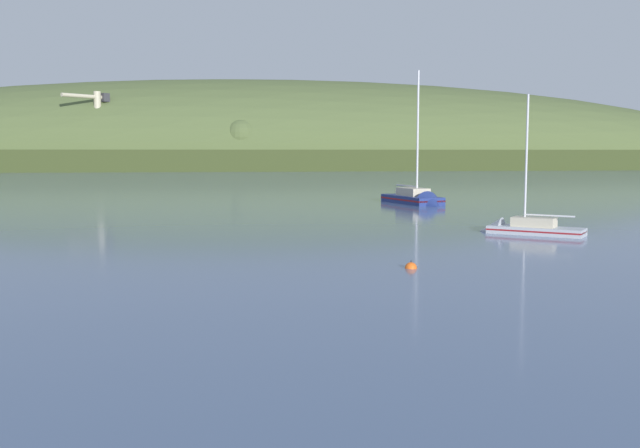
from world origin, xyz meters
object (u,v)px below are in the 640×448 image
(dockside_crane, at_px, (97,132))
(sailboat_near_mooring, at_px, (523,231))
(sailboat_far_left, at_px, (417,202))
(mooring_buoy_midchannel, at_px, (411,268))

(dockside_crane, bearing_deg, sailboat_near_mooring, 64.03)
(dockside_crane, height_order, sailboat_near_mooring, dockside_crane)
(dockside_crane, xyz_separation_m, sailboat_near_mooring, (62.56, -156.02, -10.17))
(sailboat_near_mooring, bearing_deg, sailboat_far_left, -51.97)
(dockside_crane, xyz_separation_m, sailboat_far_left, (61.10, -131.14, -10.13))
(sailboat_far_left, distance_m, mooring_buoy_midchannel, 38.12)
(sailboat_far_left, height_order, mooring_buoy_midchannel, sailboat_far_left)
(dockside_crane, bearing_deg, sailboat_far_left, 67.16)
(dockside_crane, bearing_deg, mooring_buoy_midchannel, 59.68)
(sailboat_near_mooring, height_order, sailboat_far_left, sailboat_far_left)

